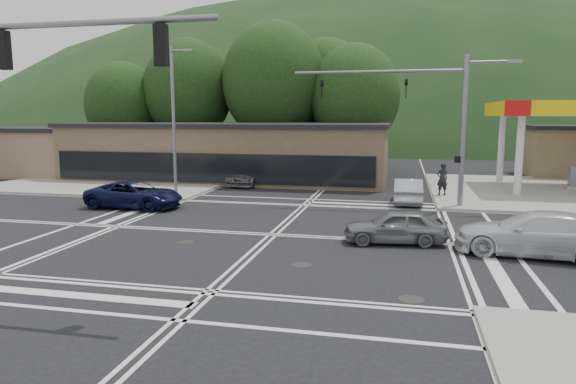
% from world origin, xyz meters
% --- Properties ---
extents(ground, '(120.00, 120.00, 0.00)m').
position_xyz_m(ground, '(0.00, 0.00, 0.00)').
color(ground, black).
rests_on(ground, ground).
extents(sidewalk_ne, '(16.00, 16.00, 0.15)m').
position_xyz_m(sidewalk_ne, '(15.00, 15.00, 0.07)').
color(sidewalk_ne, gray).
rests_on(sidewalk_ne, ground).
extents(sidewalk_nw, '(16.00, 16.00, 0.15)m').
position_xyz_m(sidewalk_nw, '(-15.00, 15.00, 0.07)').
color(sidewalk_nw, gray).
rests_on(sidewalk_nw, ground).
extents(commercial_row, '(24.00, 8.00, 4.00)m').
position_xyz_m(commercial_row, '(-8.00, 17.00, 2.00)').
color(commercial_row, brown).
rests_on(commercial_row, ground).
extents(commercial_nw, '(8.00, 7.00, 3.60)m').
position_xyz_m(commercial_nw, '(-24.00, 17.00, 1.80)').
color(commercial_nw, '#846B4F').
rests_on(commercial_nw, ground).
extents(hill_north, '(252.00, 126.00, 140.00)m').
position_xyz_m(hill_north, '(0.00, 90.00, 0.00)').
color(hill_north, '#173417').
rests_on(hill_north, ground).
extents(tree_n_a, '(8.00, 8.00, 11.75)m').
position_xyz_m(tree_n_a, '(-14.00, 24.00, 7.14)').
color(tree_n_a, '#382619').
rests_on(tree_n_a, ground).
extents(tree_n_b, '(9.00, 9.00, 12.98)m').
position_xyz_m(tree_n_b, '(-6.00, 24.00, 7.79)').
color(tree_n_b, '#382619').
rests_on(tree_n_b, ground).
extents(tree_n_c, '(7.60, 7.60, 10.87)m').
position_xyz_m(tree_n_c, '(1.00, 24.00, 6.49)').
color(tree_n_c, '#382619').
rests_on(tree_n_c, ground).
extents(tree_n_d, '(6.80, 6.80, 9.76)m').
position_xyz_m(tree_n_d, '(-20.00, 23.00, 5.84)').
color(tree_n_d, '#382619').
rests_on(tree_n_d, ground).
extents(tree_n_e, '(8.40, 8.40, 11.98)m').
position_xyz_m(tree_n_e, '(-2.00, 28.00, 7.14)').
color(tree_n_e, '#382619').
rests_on(tree_n_e, ground).
extents(streetlight_nw, '(2.50, 0.25, 9.00)m').
position_xyz_m(streetlight_nw, '(-8.44, 9.00, 5.05)').
color(streetlight_nw, slate).
rests_on(streetlight_nw, ground).
extents(signal_mast_ne, '(11.65, 0.30, 8.00)m').
position_xyz_m(signal_mast_ne, '(6.95, 8.20, 5.07)').
color(signal_mast_ne, slate).
rests_on(signal_mast_ne, ground).
extents(car_blue_west, '(5.21, 2.56, 1.42)m').
position_xyz_m(car_blue_west, '(-8.75, 4.43, 0.71)').
color(car_blue_west, black).
rests_on(car_blue_west, ground).
extents(car_grey_center, '(4.07, 2.06, 1.33)m').
position_xyz_m(car_grey_center, '(4.93, -0.30, 0.66)').
color(car_grey_center, slate).
rests_on(car_grey_center, ground).
extents(car_silver_east, '(5.72, 3.03, 1.58)m').
position_xyz_m(car_silver_east, '(9.80, -1.05, 0.79)').
color(car_silver_east, silver).
rests_on(car_silver_east, ground).
extents(car_queue_a, '(1.53, 4.32, 1.42)m').
position_xyz_m(car_queue_a, '(5.50, 9.00, 0.71)').
color(car_queue_a, '#ABACB2').
rests_on(car_queue_a, ground).
extents(car_queue_b, '(1.73, 4.19, 1.42)m').
position_xyz_m(car_queue_b, '(2.49, 16.60, 0.71)').
color(car_queue_b, silver).
rests_on(car_queue_b, ground).
extents(car_northbound, '(2.36, 5.06, 1.43)m').
position_xyz_m(car_northbound, '(-5.45, 14.60, 0.71)').
color(car_northbound, '#5D6062').
rests_on(car_northbound, ground).
extents(pedestrian, '(0.83, 0.70, 1.93)m').
position_xyz_m(pedestrian, '(7.50, 11.61, 1.11)').
color(pedestrian, black).
rests_on(pedestrian, sidewalk_ne).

